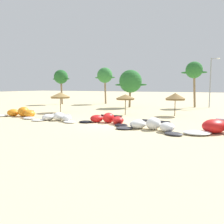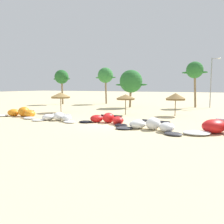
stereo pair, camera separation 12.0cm
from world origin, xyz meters
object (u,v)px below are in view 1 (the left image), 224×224
kite_left (57,118)px  kite_center (152,125)px  palm_left_of_gap (130,81)px  palm_left (105,76)px  lamppost_west (211,80)px  beach_umbrella_near_van (60,95)px  beach_umbrella_middle (125,97)px  kite_left_of_center (107,119)px  palm_leftmost (61,77)px  palm_center_left (194,71)px  kite_far_left (21,113)px  beach_umbrella_near_palms (175,97)px

kite_left → kite_center: 10.66m
kite_left → palm_left_of_gap: size_ratio=0.83×
palm_left → lamppost_west: bearing=0.4°
beach_umbrella_near_van → beach_umbrella_middle: bearing=9.6°
kite_left_of_center → palm_leftmost: (-20.15, 17.98, 5.12)m
kite_left → palm_center_left: size_ratio=0.68×
kite_center → lamppost_west: (2.88, 24.77, 4.34)m
kite_left_of_center → palm_left_of_gap: 18.45m
beach_umbrella_middle → palm_left_of_gap: bearing=108.7°
kite_center → beach_umbrella_middle: size_ratio=2.31×
kite_far_left → palm_left: bearing=92.6°
palm_left_of_gap → beach_umbrella_near_palms: bearing=-42.0°
beach_umbrella_near_palms → palm_leftmost: (-25.03, 9.06, 3.11)m
kite_far_left → kite_left_of_center: 11.60m
palm_center_left → lamppost_west: lamppost_west is taller
beach_umbrella_near_palms → palm_left: (-17.52, 14.10, 3.50)m
kite_left_of_center → lamppost_west: lamppost_west is taller
palm_left → palm_left_of_gap: 9.94m
kite_center → palm_leftmost: 32.38m
kite_far_left → lamppost_west: (19.59, 23.46, 4.29)m
kite_center → beach_umbrella_near_palms: beach_umbrella_near_palms is taller
beach_umbrella_middle → palm_leftmost: size_ratio=0.38×
kite_center → palm_left_of_gap: bearing=117.0°
lamppost_west → kite_left: bearing=-119.3°
kite_left → palm_left: 25.61m
kite_center → beach_umbrella_middle: 10.87m
beach_umbrella_middle → palm_left: palm_left is taller
kite_far_left → beach_umbrella_middle: size_ratio=2.40×
beach_umbrella_middle → beach_umbrella_near_palms: size_ratio=0.93×
beach_umbrella_near_palms → beach_umbrella_middle: bearing=-163.3°
beach_umbrella_near_palms → palm_left_of_gap: (-9.43, 8.49, 2.10)m
kite_far_left → lamppost_west: size_ratio=0.75×
palm_left → beach_umbrella_middle: bearing=-54.0°
kite_center → beach_umbrella_near_van: (-15.46, 7.16, 2.01)m
kite_far_left → kite_left: bearing=-6.1°
kite_left → palm_center_left: (10.79, 23.37, 6.03)m
lamppost_west → palm_left: bearing=-179.6°
beach_umbrella_near_van → lamppost_west: (18.34, 17.61, 2.32)m
kite_left_of_center → palm_center_left: 23.79m
kite_far_left → kite_center: (16.71, -1.31, -0.05)m
kite_center → palm_center_left: 24.75m
kite_far_left → palm_left: palm_left is taller
beach_umbrella_near_palms → palm_center_left: 14.08m
kite_center → beach_umbrella_near_palms: size_ratio=2.14×
palm_left → beach_umbrella_near_van: bearing=-82.5°
palm_left_of_gap → palm_center_left: (9.82, 5.01, 1.87)m
beach_umbrella_middle → palm_left_of_gap: size_ratio=0.41×
kite_left → kite_far_left: bearing=173.9°
beach_umbrella_middle → palm_left: bearing=126.0°
kite_far_left → kite_center: size_ratio=1.04×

